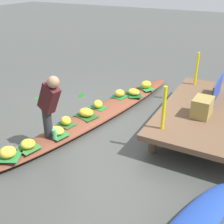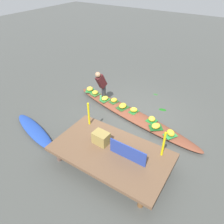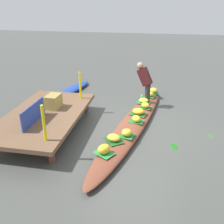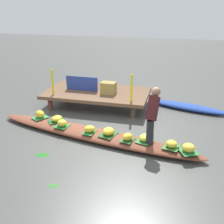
# 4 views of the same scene
# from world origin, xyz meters

# --- Properties ---
(canal_water) EXTENTS (40.00, 40.00, 0.00)m
(canal_water) POSITION_xyz_m (0.00, 0.00, 0.00)
(canal_water) COLOR #434541
(canal_water) RESTS_ON ground
(dock_platform) EXTENTS (3.20, 1.80, 0.45)m
(dock_platform) POSITION_xyz_m (-0.54, 2.19, 0.39)
(dock_platform) COLOR brown
(dock_platform) RESTS_ON ground
(vendor_boat) EXTENTS (5.47, 1.72, 0.18)m
(vendor_boat) POSITION_xyz_m (0.00, 0.00, 0.09)
(vendor_boat) COLOR brown
(vendor_boat) RESTS_ON ground
(moored_boat) EXTENTS (2.36, 1.07, 0.16)m
(moored_boat) POSITION_xyz_m (2.27, 2.50, 0.08)
(moored_boat) COLOR #1E3D97
(moored_boat) RESTS_ON ground
(leaf_mat_0) EXTENTS (0.37, 0.38, 0.01)m
(leaf_mat_0) POSITION_xyz_m (-0.80, 0.06, 0.19)
(leaf_mat_0) COLOR #1E732E
(leaf_mat_0) RESTS_ON vendor_boat
(banana_bunch_0) EXTENTS (0.32, 0.31, 0.17)m
(banana_bunch_0) POSITION_xyz_m (-0.80, 0.06, 0.27)
(banana_bunch_0) COLOR gold
(banana_bunch_0) RESTS_ON vendor_boat
(leaf_mat_1) EXTENTS (0.30, 0.39, 0.01)m
(leaf_mat_1) POSITION_xyz_m (-0.02, -0.09, 0.19)
(leaf_mat_1) COLOR #266C2E
(leaf_mat_1) RESTS_ON vendor_boat
(banana_bunch_1) EXTENTS (0.32, 0.30, 0.17)m
(banana_bunch_1) POSITION_xyz_m (-0.02, -0.09, 0.27)
(banana_bunch_1) COLOR yellow
(banana_bunch_1) RESTS_ON vendor_boat
(leaf_mat_2) EXTENTS (0.33, 0.39, 0.01)m
(leaf_mat_2) POSITION_xyz_m (0.93, -0.26, 0.19)
(leaf_mat_2) COLOR #285C29
(leaf_mat_2) RESTS_ON vendor_boat
(banana_bunch_2) EXTENTS (0.31, 0.31, 0.16)m
(banana_bunch_2) POSITION_xyz_m (0.93, -0.26, 0.27)
(banana_bunch_2) COLOR yellow
(banana_bunch_2) RESTS_ON vendor_boat
(leaf_mat_3) EXTENTS (0.47, 0.48, 0.01)m
(leaf_mat_3) POSITION_xyz_m (2.24, -0.44, 0.19)
(leaf_mat_3) COLOR #297B3B
(leaf_mat_3) RESTS_ON vendor_boat
(banana_bunch_3) EXTENTS (0.27, 0.27, 0.17)m
(banana_bunch_3) POSITION_xyz_m (2.24, -0.44, 0.28)
(banana_bunch_3) COLOR yellow
(banana_bunch_3) RESTS_ON vendor_boat
(leaf_mat_4) EXTENTS (0.44, 0.51, 0.01)m
(leaf_mat_4) POSITION_xyz_m (0.44, -0.10, 0.19)
(leaf_mat_4) COLOR #225322
(leaf_mat_4) RESTS_ON vendor_boat
(banana_bunch_4) EXTENTS (0.26, 0.31, 0.17)m
(banana_bunch_4) POSITION_xyz_m (0.44, -0.10, 0.27)
(banana_bunch_4) COLOR yellow
(banana_bunch_4) RESTS_ON vendor_boat
(leaf_mat_5) EXTENTS (0.53, 0.51, 0.01)m
(leaf_mat_5) POSITION_xyz_m (-1.06, 0.32, 0.19)
(leaf_mat_5) COLOR #185221
(leaf_mat_5) RESTS_ON vendor_boat
(banana_bunch_5) EXTENTS (0.34, 0.37, 0.14)m
(banana_bunch_5) POSITION_xyz_m (-1.06, 0.32, 0.26)
(banana_bunch_5) COLOR gold
(banana_bunch_5) RESTS_ON vendor_boat
(leaf_mat_6) EXTENTS (0.40, 0.40, 0.01)m
(leaf_mat_6) POSITION_xyz_m (1.90, -0.34, 0.19)
(leaf_mat_6) COLOR #3D7635
(leaf_mat_6) RESTS_ON vendor_boat
(banana_bunch_6) EXTENTS (0.28, 0.29, 0.15)m
(banana_bunch_6) POSITION_xyz_m (1.90, -0.34, 0.26)
(banana_bunch_6) COLOR gold
(banana_bunch_6) RESTS_ON vendor_boat
(leaf_mat_7) EXTENTS (0.40, 0.47, 0.01)m
(leaf_mat_7) POSITION_xyz_m (1.31, -0.19, 0.19)
(leaf_mat_7) COLOR #2E7337
(leaf_mat_7) RESTS_ON vendor_boat
(banana_bunch_7) EXTENTS (0.26, 0.31, 0.14)m
(banana_bunch_7) POSITION_xyz_m (1.31, -0.19, 0.26)
(banana_bunch_7) COLOR yellow
(banana_bunch_7) RESTS_ON vendor_boat
(leaf_mat_8) EXTENTS (0.45, 0.48, 0.01)m
(leaf_mat_8) POSITION_xyz_m (-1.59, 0.42, 0.19)
(leaf_mat_8) COLOR #2B843F
(leaf_mat_8) RESTS_ON vendor_boat
(banana_bunch_8) EXTENTS (0.36, 0.35, 0.20)m
(banana_bunch_8) POSITION_xyz_m (-1.59, 0.42, 0.29)
(banana_bunch_8) COLOR gold
(banana_bunch_8) RESTS_ON vendor_boat
(vendor_person) EXTENTS (0.27, 0.51, 1.21)m
(vendor_person) POSITION_xyz_m (1.44, -0.18, 0.87)
(vendor_person) COLOR #28282D
(vendor_person) RESTS_ON vendor_boat
(water_bottle) EXTENTS (0.08, 0.08, 0.19)m
(water_bottle) POSITION_xyz_m (1.46, -0.12, 0.28)
(water_bottle) COLOR #49B471
(water_bottle) RESTS_ON vendor_boat
(market_banner) EXTENTS (1.04, 0.05, 0.44)m
(market_banner) POSITION_xyz_m (-1.04, 2.19, 0.68)
(market_banner) COLOR navy
(market_banner) RESTS_ON dock_platform
(railing_post_west) EXTENTS (0.06, 0.06, 0.78)m
(railing_post_west) POSITION_xyz_m (-1.74, 1.59, 0.84)
(railing_post_west) COLOR yellow
(railing_post_west) RESTS_ON dock_platform
(railing_post_east) EXTENTS (0.06, 0.06, 0.78)m
(railing_post_east) POSITION_xyz_m (0.66, 1.59, 0.84)
(railing_post_east) COLOR yellow
(railing_post_east) RESTS_ON dock_platform
(produce_crate) EXTENTS (0.46, 0.34, 0.36)m
(produce_crate) POSITION_xyz_m (-0.13, 2.09, 0.63)
(produce_crate) COLOR olive
(produce_crate) RESTS_ON dock_platform
(drifting_plant_0) EXTENTS (0.19, 0.12, 0.01)m
(drifting_plant_0) POSITION_xyz_m (-0.10, -1.95, 0.00)
(drifting_plant_0) COLOR #296A26
(drifting_plant_0) RESTS_ON ground
(drifting_plant_1) EXTENTS (0.31, 0.22, 0.01)m
(drifting_plant_1) POSITION_xyz_m (-0.78, -1.04, 0.00)
(drifting_plant_1) COLOR #186216
(drifting_plant_1) RESTS_ON ground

